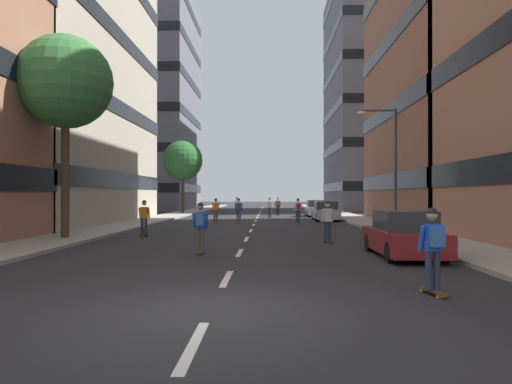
{
  "coord_description": "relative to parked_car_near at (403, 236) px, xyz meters",
  "views": [
    {
      "loc": [
        1.03,
        -8.29,
        2.05
      ],
      "look_at": [
        0.0,
        28.74,
        2.25
      ],
      "focal_mm": 32.6,
      "sensor_mm": 36.0,
      "label": 1
    }
  ],
  "objects": [
    {
      "name": "skater_6",
      "position": [
        -6.64,
        18.47,
        0.29
      ],
      "size": [
        0.54,
        0.91,
        1.78
      ],
      "color": "brown",
      "rests_on": "ground_plane"
    },
    {
      "name": "building_right_mid",
      "position": [
        11.99,
        17.45,
        11.79
      ],
      "size": [
        16.04,
        17.37,
        24.79
      ],
      "color": "brown",
      "rests_on": "ground_plane"
    },
    {
      "name": "ground_plane",
      "position": [
        -5.46,
        23.75,
        -0.7
      ],
      "size": [
        185.21,
        185.21,
        0.0
      ],
      "primitive_type": "plane",
      "color": "#28282B"
    },
    {
      "name": "building_left_mid",
      "position": [
        -22.91,
        17.45,
        12.13
      ],
      "size": [
        16.04,
        21.07,
        25.47
      ],
      "color": "#B2A893",
      "rests_on": "ground_plane"
    },
    {
      "name": "skater_7",
      "position": [
        -4.35,
        25.96,
        0.29
      ],
      "size": [
        0.54,
        0.91,
        1.78
      ],
      "color": "brown",
      "rests_on": "ground_plane"
    },
    {
      "name": "street_tree_near",
      "position": [
        -13.54,
        5.08,
        6.36
      ],
      "size": [
        4.17,
        4.17,
        9.04
      ],
      "color": "#4C3823",
      "rests_on": "sidewalk_left"
    },
    {
      "name": "parked_car_near",
      "position": [
        0.0,
        0.0,
        0.0
      ],
      "size": [
        1.82,
        4.4,
        1.52
      ],
      "color": "maroon",
      "rests_on": "ground_plane"
    },
    {
      "name": "streetlamp_right",
      "position": [
        1.97,
        9.55,
        3.44
      ],
      "size": [
        2.13,
        0.3,
        6.5
      ],
      "color": "#3F3F44",
      "rests_on": "sidewalk_right"
    },
    {
      "name": "skater_2",
      "position": [
        -7.68,
        31.78,
        0.29
      ],
      "size": [
        0.55,
        0.92,
        1.78
      ],
      "color": "brown",
      "rests_on": "ground_plane"
    },
    {
      "name": "skater_8",
      "position": [
        -2.31,
        18.44,
        0.32
      ],
      "size": [
        0.55,
        0.91,
        1.78
      ],
      "color": "brown",
      "rests_on": "ground_plane"
    },
    {
      "name": "building_right_far",
      "position": [
        11.99,
        47.22,
        14.51
      ],
      "size": [
        16.04,
        18.87,
        30.23
      ],
      "color": "slate",
      "rests_on": "ground_plane"
    },
    {
      "name": "skater_1",
      "position": [
        -1.08,
        -5.84,
        0.32
      ],
      "size": [
        0.56,
        0.92,
        1.78
      ],
      "color": "brown",
      "rests_on": "ground_plane"
    },
    {
      "name": "sidewalk_right",
      "position": [
        2.62,
        27.61,
        -0.63
      ],
      "size": [
        2.84,
        84.89,
        0.14
      ],
      "primitive_type": "cube",
      "color": "#9E9991",
      "rests_on": "ground_plane"
    },
    {
      "name": "parked_car_far",
      "position": [
        0.0,
        21.08,
        0.0
      ],
      "size": [
        1.82,
        4.4,
        1.52
      ],
      "color": "#B2B7BF",
      "rests_on": "ground_plane"
    },
    {
      "name": "skater_3",
      "position": [
        -1.93,
        4.52,
        0.29
      ],
      "size": [
        0.56,
        0.92,
        1.78
      ],
      "color": "brown",
      "rests_on": "ground_plane"
    },
    {
      "name": "skater_9",
      "position": [
        -6.8,
        0.54,
        0.32
      ],
      "size": [
        0.55,
        0.91,
        1.78
      ],
      "color": "brown",
      "rests_on": "ground_plane"
    },
    {
      "name": "lane_markings",
      "position": [
        -5.46,
        25.88,
        -0.7
      ],
      "size": [
        0.16,
        72.2,
        0.01
      ],
      "color": "silver",
      "rests_on": "ground_plane"
    },
    {
      "name": "building_left_far",
      "position": [
        -22.91,
        47.22,
        13.73
      ],
      "size": [
        16.04,
        16.73,
        28.69
      ],
      "color": "slate",
      "rests_on": "ground_plane"
    },
    {
      "name": "sidewalk_left",
      "position": [
        -13.54,
        27.61,
        -0.63
      ],
      "size": [
        2.84,
        84.89,
        0.14
      ],
      "primitive_type": "cube",
      "color": "#9E9991",
      "rests_on": "ground_plane"
    },
    {
      "name": "parked_car_mid",
      "position": [
        0.0,
        28.32,
        0.0
      ],
      "size": [
        1.82,
        4.4,
        1.52
      ],
      "color": "silver",
      "rests_on": "ground_plane"
    },
    {
      "name": "skater_0",
      "position": [
        -8.32,
        18.45,
        0.29
      ],
      "size": [
        0.55,
        0.92,
        1.78
      ],
      "color": "brown",
      "rests_on": "ground_plane"
    },
    {
      "name": "street_tree_mid",
      "position": [
        -13.54,
        33.32,
        4.95
      ],
      "size": [
        4.22,
        4.22,
        7.64
      ],
      "color": "#4C3823",
      "rests_on": "sidewalk_left"
    },
    {
      "name": "skater_5",
      "position": [
        -3.53,
        30.17,
        0.32
      ],
      "size": [
        0.55,
        0.91,
        1.78
      ],
      "color": "brown",
      "rests_on": "ground_plane"
    },
    {
      "name": "skater_4",
      "position": [
        -10.53,
        7.13,
        0.29
      ],
      "size": [
        0.53,
        0.9,
        1.78
      ],
      "color": "brown",
      "rests_on": "ground_plane"
    }
  ]
}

